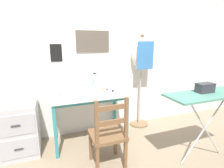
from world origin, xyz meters
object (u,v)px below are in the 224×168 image
object	(u,v)px
fabric_bowl	(58,96)
dress_form	(141,59)
thread_spool_near_machine	(103,89)
ironing_board	(209,97)
sewing_machine	(90,83)
scissors	(118,94)
wooden_chair	(108,135)
thread_spool_far_edge	(113,91)
filing_cabinet	(20,129)
thread_spool_mid_table	(107,89)
storage_box	(205,88)

from	to	relation	value
fabric_bowl	dress_form	distance (m)	1.49
thread_spool_near_machine	ironing_board	size ratio (longest dim) A/B	0.04
sewing_machine	ironing_board	bearing A→B (deg)	-40.46
dress_form	fabric_bowl	bearing A→B (deg)	-168.13
scissors	wooden_chair	world-z (taller)	wooden_chair
fabric_bowl	wooden_chair	world-z (taller)	wooden_chair
fabric_bowl	thread_spool_far_edge	distance (m)	0.79
thread_spool_far_edge	filing_cabinet	distance (m)	1.37
scissors	dress_form	size ratio (longest dim) A/B	0.08
thread_spool_near_machine	wooden_chair	world-z (taller)	wooden_chair
filing_cabinet	dress_form	xyz separation A→B (m)	(1.91, 0.18, 0.85)
sewing_machine	dress_form	xyz separation A→B (m)	(0.93, 0.11, 0.32)
thread_spool_mid_table	storage_box	world-z (taller)	storage_box
wooden_chair	ironing_board	xyz separation A→B (m)	(1.18, -0.30, 0.43)
scissors	thread_spool_mid_table	bearing A→B (deg)	111.02
scissors	sewing_machine	bearing A→B (deg)	141.19
thread_spool_far_edge	wooden_chair	world-z (taller)	wooden_chair
storage_box	thread_spool_mid_table	bearing A→B (deg)	134.74
thread_spool_far_edge	sewing_machine	bearing A→B (deg)	155.24
fabric_bowl	thread_spool_mid_table	world-z (taller)	fabric_bowl
dress_form	storage_box	world-z (taller)	dress_form
scissors	wooden_chair	distance (m)	0.65
thread_spool_mid_table	filing_cabinet	distance (m)	1.31
scissors	fabric_bowl	bearing A→B (deg)	173.63
filing_cabinet	thread_spool_far_edge	bearing A→B (deg)	-3.20
dress_form	thread_spool_near_machine	bearing A→B (deg)	-168.98
ironing_board	storage_box	bearing A→B (deg)	123.06
fabric_bowl	thread_spool_mid_table	size ratio (longest dim) A/B	4.03
sewing_machine	thread_spool_mid_table	world-z (taller)	sewing_machine
thread_spool_far_edge	ironing_board	bearing A→B (deg)	-44.76
filing_cabinet	fabric_bowl	bearing A→B (deg)	-12.31
fabric_bowl	ironing_board	size ratio (longest dim) A/B	0.14
scissors	thread_spool_far_edge	world-z (taller)	thread_spool_far_edge
sewing_machine	thread_spool_far_edge	distance (m)	0.37
dress_form	ironing_board	world-z (taller)	dress_form
thread_spool_mid_table	storage_box	xyz separation A→B (m)	(0.92, -0.93, 0.17)
wooden_chair	dress_form	world-z (taller)	dress_form
ironing_board	wooden_chair	bearing A→B (deg)	165.88
thread_spool_mid_table	thread_spool_far_edge	size ratio (longest dim) A/B	0.93
scissors	storage_box	distance (m)	1.11
scissors	thread_spool_mid_table	world-z (taller)	thread_spool_mid_table
filing_cabinet	wooden_chair	bearing A→B (deg)	-33.13
filing_cabinet	ironing_board	xyz separation A→B (m)	(2.19, -0.96, 0.49)
ironing_board	filing_cabinet	bearing A→B (deg)	156.37
fabric_bowl	wooden_chair	bearing A→B (deg)	-47.60
filing_cabinet	ironing_board	world-z (taller)	ironing_board
thread_spool_near_machine	ironing_board	world-z (taller)	ironing_board
ironing_board	dress_form	bearing A→B (deg)	104.03
scissors	thread_spool_far_edge	size ratio (longest dim) A/B	3.32
scissors	ironing_board	xyz separation A→B (m)	(0.87, -0.76, 0.08)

